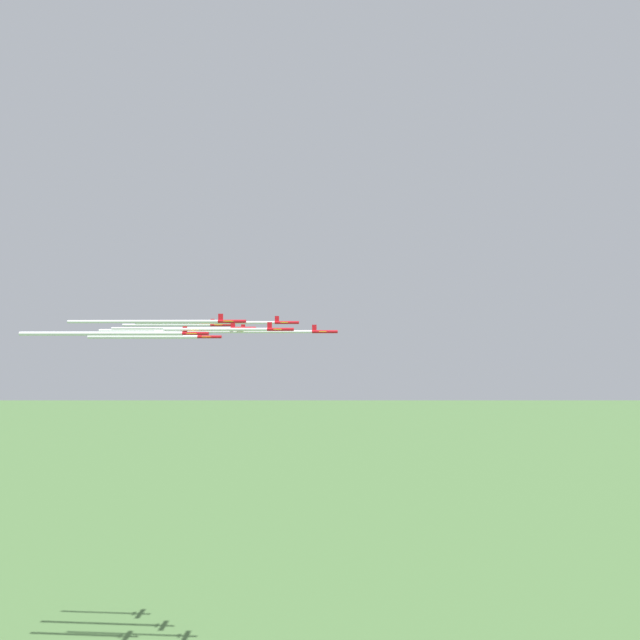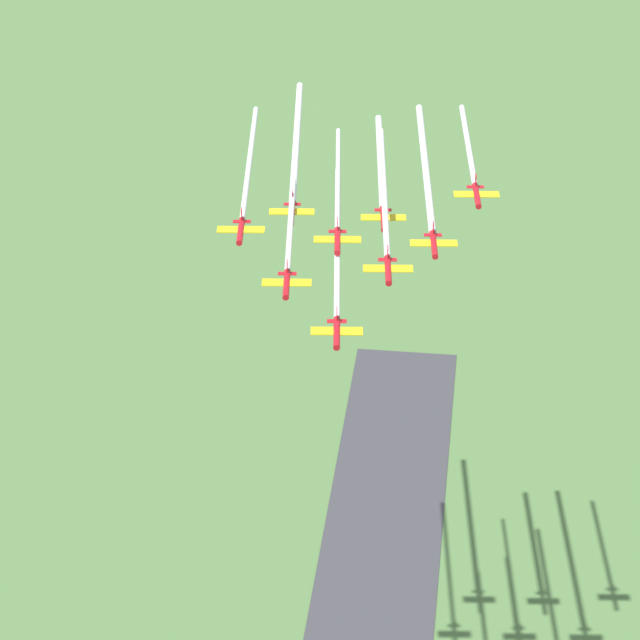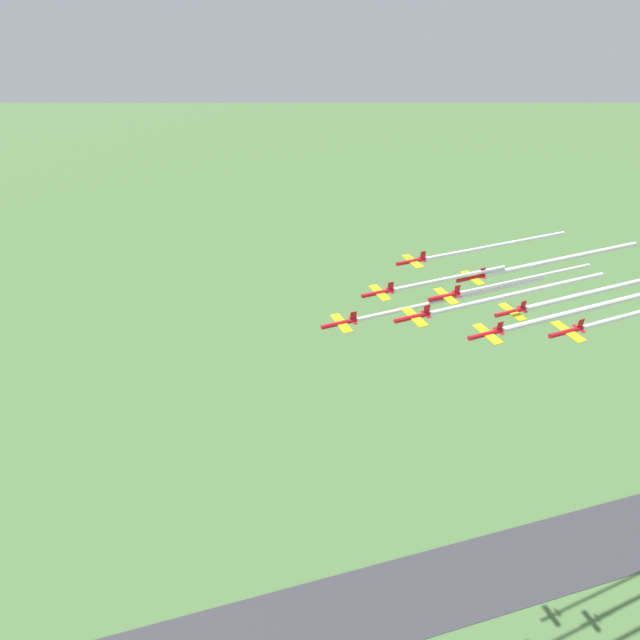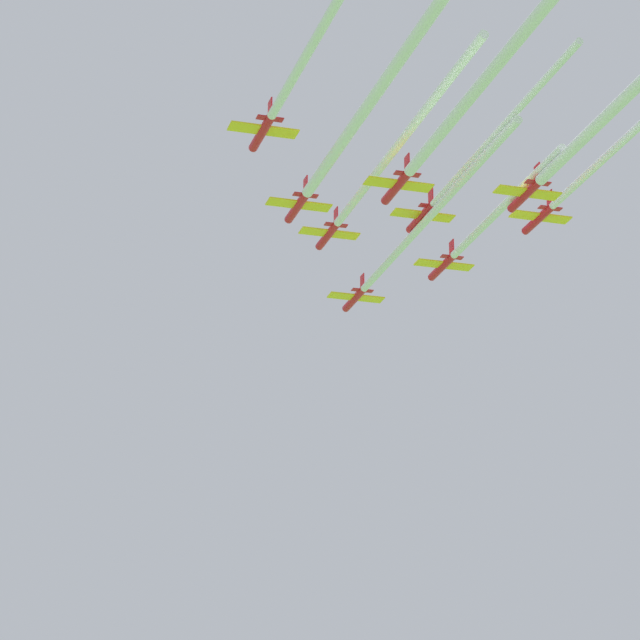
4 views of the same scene
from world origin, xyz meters
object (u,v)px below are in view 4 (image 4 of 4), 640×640
Objects in this scene: jet_1 at (329,234)px; jet_3 at (298,205)px; jet_2 at (443,265)px; jet_6 at (263,131)px; jet_0 at (355,298)px; jet_4 at (422,216)px; jet_5 at (540,217)px; jet_8 at (527,193)px; jet_7 at (398,185)px.

jet_1 is 1.00× the size of jet_3.
jet_6 reaches higher than jet_2.
jet_0 is 1.00× the size of jet_4.
jet_5 reaches higher than jet_3.
jet_1 is 30.75m from jet_8.
jet_3 is at bearing 120.47° from jet_7.
jet_8 is at bearing -90.00° from jet_2.
jet_4 reaches higher than jet_3.
jet_6 is 1.00× the size of jet_8.
jet_1 reaches higher than jet_7.
jet_2 is at bearing 29.54° from jet_3.
jet_3 is 26.70m from jet_8.
jet_0 is at bearing 59.53° from jet_3.
jet_4 is at bearing -59.53° from jet_1.
jet_1 is at bearing -120.47° from jet_0.
jet_2 is at bearing 59.53° from jet_7.
jet_2 is at bearing -59.53° from jet_0.
jet_1 is 26.67m from jet_5.
jet_8 is (-5.91, 14.06, -1.76)m from jet_4.
jet_6 is (24.75, 9.94, 1.71)m from jet_4.
jet_3 is at bearing -150.46° from jet_2.
jet_4 is at bearing 120.47° from jet_8.
jet_8 is (9.42, 12.00, -3.44)m from jet_5.
jet_5 is at bearing -0.00° from jet_3.
jet_4 reaches higher than jet_8.
jet_1 reaches higher than jet_6.
jet_6 is at bearing -180.00° from jet_7.
jet_4 is at bearing 180.00° from jet_5.
jet_3 is 1.00× the size of jet_8.
jet_3 is at bearing 59.53° from jet_6.
jet_6 is 16.10m from jet_7.
jet_6 reaches higher than jet_8.
jet_1 reaches higher than jet_3.
jet_8 is at bearing -0.00° from jet_7.
jet_0 reaches higher than jet_8.
jet_7 is at bearing -120.47° from jet_2.
jet_2 is 1.00× the size of jet_6.
jet_2 is (-15.33, 2.06, -2.57)m from jet_1.
jet_2 is at bearing 120.47° from jet_5.
jet_0 is at bearing 90.00° from jet_4.
jet_5 is at bearing -0.00° from jet_4.
jet_0 is 26.32m from jet_4.
jet_6 is at bearing -150.46° from jet_4.
jet_2 is 40.67m from jet_6.
jet_2 reaches higher than jet_0.
jet_8 is at bearing -78.91° from jet_0.
jet_6 is at bearing -120.47° from jet_0.
jet_8 is (-21.25, 16.12, -1.20)m from jet_3.
jet_5 reaches higher than jet_8.
jet_3 reaches higher than jet_0.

